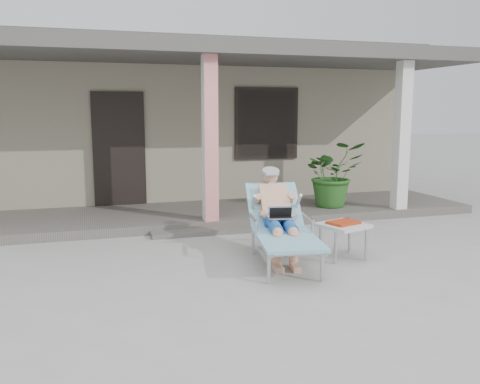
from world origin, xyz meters
name	(u,v)px	position (x,y,z in m)	size (l,w,h in m)	color
ground	(252,268)	(0.00, 0.00, 0.00)	(60.00, 60.00, 0.00)	#9E9E99
house	(168,121)	(0.00, 6.50, 1.67)	(10.40, 5.40, 3.30)	gray
porch_deck	(200,215)	(0.00, 3.00, 0.07)	(10.00, 2.00, 0.15)	#605B56
porch_overhang	(198,58)	(0.00, 2.95, 2.79)	(10.00, 2.30, 2.85)	silver
porch_step	(215,231)	(0.00, 1.85, 0.04)	(2.00, 0.30, 0.07)	#605B56
lounger	(280,203)	(0.45, 0.23, 0.75)	(1.00, 1.93, 1.22)	#B7B7BC
side_table	(343,227)	(1.27, 0.08, 0.41)	(0.69, 0.69, 0.49)	beige
potted_palm	(333,174)	(2.45, 2.70, 0.75)	(1.09, 0.94, 1.21)	#26591E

